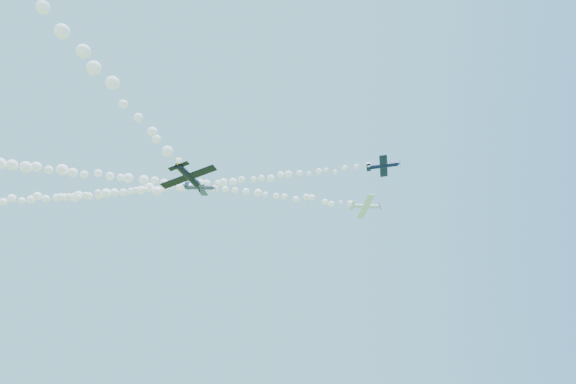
{
  "coord_description": "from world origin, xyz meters",
  "views": [
    {
      "loc": [
        4.91,
        -91.79,
        2.0
      ],
      "look_at": [
        7.07,
        -7.25,
        46.03
      ],
      "focal_mm": 30.0,
      "sensor_mm": 36.0,
      "label": 1
    }
  ],
  "objects_px": {
    "plane_navy": "(383,166)",
    "plane_black": "(188,176)",
    "plane_white": "(365,206)",
    "plane_grey": "(200,188)"
  },
  "relations": [
    {
      "from": "plane_navy",
      "to": "plane_black",
      "type": "relative_size",
      "value": 0.94
    },
    {
      "from": "plane_white",
      "to": "plane_black",
      "type": "bearing_deg",
      "value": -143.7
    },
    {
      "from": "plane_white",
      "to": "plane_black",
      "type": "height_order",
      "value": "plane_white"
    },
    {
      "from": "plane_navy",
      "to": "plane_black",
      "type": "height_order",
      "value": "plane_navy"
    },
    {
      "from": "plane_grey",
      "to": "plane_navy",
      "type": "bearing_deg",
      "value": 5.41
    },
    {
      "from": "plane_white",
      "to": "plane_black",
      "type": "distance_m",
      "value": 54.87
    },
    {
      "from": "plane_navy",
      "to": "plane_black",
      "type": "xyz_separation_m",
      "value": [
        -34.31,
        -22.27,
        -15.44
      ]
    },
    {
      "from": "plane_navy",
      "to": "plane_white",
      "type": "bearing_deg",
      "value": 104.09
    },
    {
      "from": "plane_white",
      "to": "plane_navy",
      "type": "relative_size",
      "value": 1.07
    },
    {
      "from": "plane_white",
      "to": "plane_black",
      "type": "xyz_separation_m",
      "value": [
        -33.75,
        -40.52,
        -15.17
      ]
    }
  ]
}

